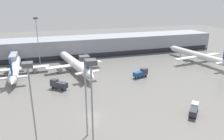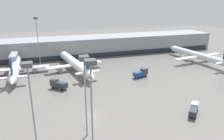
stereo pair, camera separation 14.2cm
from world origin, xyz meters
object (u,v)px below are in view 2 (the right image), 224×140
at_px(parked_jet_2, 15,68).
at_px(service_truck_1, 58,84).
at_px(service_truck_2, 141,73).
at_px(apron_light_mast_0, 85,74).
at_px(apron_light_mast_5, 91,82).
at_px(traffic_cone_1, 75,84).
at_px(parked_jet_1, 198,55).
at_px(service_truck_0, 194,109).
at_px(apron_light_mast_2, 29,81).
at_px(apron_light_mast_7, 37,28).
at_px(parked_jet_0, 75,63).

relative_size(parked_jet_2, service_truck_1, 6.94).
relative_size(service_truck_2, apron_light_mast_0, 0.36).
relative_size(apron_light_mast_0, apron_light_mast_5, 0.95).
bearing_deg(traffic_cone_1, service_truck_1, -165.44).
distance_m(service_truck_2, traffic_cone_1, 24.17).
bearing_deg(parked_jet_1, apron_light_mast_5, 120.57).
xyz_separation_m(service_truck_0, apron_light_mast_2, (-36.65, -1.47, 12.07)).
xyz_separation_m(traffic_cone_1, apron_light_mast_5, (-2.06, -35.19, 13.88)).
relative_size(parked_jet_1, apron_light_mast_2, 2.27).
distance_m(service_truck_1, apron_light_mast_7, 33.85).
distance_m(traffic_cone_1, apron_light_mast_5, 37.89).
relative_size(apron_light_mast_0, apron_light_mast_7, 0.85).
relative_size(service_truck_0, apron_light_mast_0, 0.31).
distance_m(service_truck_2, apron_light_mast_2, 48.37).
distance_m(parked_jet_0, parked_jet_1, 54.61).
bearing_deg(apron_light_mast_7, service_truck_1, -80.10).
relative_size(parked_jet_1, apron_light_mast_7, 1.90).
bearing_deg(service_truck_1, parked_jet_0, -69.76).
bearing_deg(parked_jet_1, service_truck_1, 93.71).
xyz_separation_m(parked_jet_0, parked_jet_2, (-22.07, 2.01, -0.28)).
bearing_deg(apron_light_mast_0, service_truck_0, 1.42).
relative_size(service_truck_0, traffic_cone_1, 7.01).
bearing_deg(apron_light_mast_0, apron_light_mast_7, 98.72).
bearing_deg(service_truck_0, parked_jet_2, 88.40).
bearing_deg(service_truck_1, parked_jet_1, -124.57).
bearing_deg(service_truck_2, parked_jet_0, 126.32).
distance_m(parked_jet_1, apron_light_mast_5, 75.62).
bearing_deg(parked_jet_2, service_truck_2, -113.85).
bearing_deg(apron_light_mast_0, parked_jet_1, 34.01).
bearing_deg(parked_jet_1, apron_light_mast_7, 67.56).
height_order(parked_jet_0, apron_light_mast_2, apron_light_mast_2).
relative_size(parked_jet_0, apron_light_mast_2, 2.41).
distance_m(parked_jet_0, apron_light_mast_5, 52.88).
bearing_deg(apron_light_mast_2, service_truck_1, 77.22).
bearing_deg(parked_jet_1, parked_jet_2, 77.03).
distance_m(parked_jet_1, apron_light_mast_7, 70.96).
xyz_separation_m(parked_jet_1, service_truck_1, (-62.19, -12.34, -1.57)).
distance_m(parked_jet_2, apron_light_mast_2, 49.56).
bearing_deg(apron_light_mast_0, service_truck_2, 48.58).
height_order(parked_jet_1, service_truck_0, parked_jet_1).
xyz_separation_m(service_truck_0, service_truck_2, (-0.79, 28.76, 0.22)).
height_order(apron_light_mast_2, apron_light_mast_7, apron_light_mast_7).
bearing_deg(service_truck_1, apron_light_mast_0, 141.60).
distance_m(parked_jet_1, service_truck_2, 34.29).
distance_m(service_truck_0, apron_light_mast_0, 29.40).
bearing_deg(apron_light_mast_5, traffic_cone_1, 86.65).
bearing_deg(service_truck_2, apron_light_mast_2, -158.01).
relative_size(apron_light_mast_2, apron_light_mast_7, 0.84).
xyz_separation_m(parked_jet_2, traffic_cone_1, (19.59, -18.25, -2.19)).
bearing_deg(parked_jet_1, apron_light_mast_2, 113.00).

